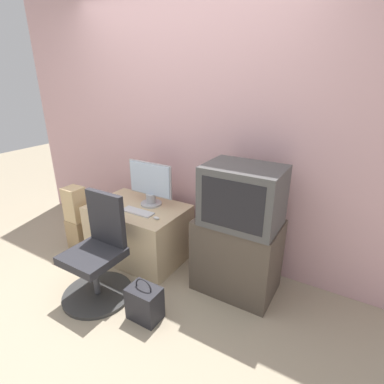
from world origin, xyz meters
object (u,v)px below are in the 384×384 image
object	(u,v)px
mouse	(156,218)
main_monitor	(150,184)
keyboard	(138,212)
office_chair	(98,259)
cardboard_box_lower	(80,234)
handbag	(145,303)
book	(71,263)
crt_tv	(243,196)

from	to	relation	value
mouse	main_monitor	bearing A→B (deg)	135.74
keyboard	office_chair	world-z (taller)	office_chair
cardboard_box_lower	handbag	distance (m)	1.32
cardboard_box_lower	handbag	world-z (taller)	handbag
main_monitor	handbag	size ratio (longest dim) A/B	1.37
main_monitor	book	xyz separation A→B (m)	(-0.58, -0.62, -0.77)
crt_tv	cardboard_box_lower	bearing A→B (deg)	-171.79
mouse	office_chair	bearing A→B (deg)	-116.08
handbag	mouse	bearing A→B (deg)	116.97
keyboard	crt_tv	bearing A→B (deg)	6.46
crt_tv	cardboard_box_lower	distance (m)	1.90
main_monitor	crt_tv	bearing A→B (deg)	-5.86
handbag	book	bearing A→B (deg)	171.91
office_chair	book	world-z (taller)	office_chair
main_monitor	office_chair	bearing A→B (deg)	-89.79
mouse	cardboard_box_lower	xyz separation A→B (m)	(-0.98, -0.11, -0.40)
main_monitor	book	bearing A→B (deg)	-133.21
main_monitor	office_chair	size ratio (longest dim) A/B	0.56
main_monitor	crt_tv	xyz separation A→B (m)	(1.00, -0.10, 0.13)
crt_tv	handbag	size ratio (longest dim) A/B	1.64
mouse	crt_tv	bearing A→B (deg)	10.29
book	cardboard_box_lower	bearing A→B (deg)	119.64
keyboard	handbag	world-z (taller)	keyboard
crt_tv	main_monitor	bearing A→B (deg)	174.14
office_chair	handbag	xyz separation A→B (m)	(0.52, -0.03, -0.20)
mouse	cardboard_box_lower	world-z (taller)	mouse
main_monitor	office_chair	world-z (taller)	main_monitor
office_chair	handbag	world-z (taller)	office_chair
book	keyboard	bearing A→B (deg)	34.38
keyboard	book	size ratio (longest dim) A/B	1.73
mouse	office_chair	size ratio (longest dim) A/B	0.08
cardboard_box_lower	book	world-z (taller)	cardboard_box_lower
office_chair	book	size ratio (longest dim) A/B	4.71
mouse	book	xyz separation A→B (m)	(-0.83, -0.38, -0.56)
keyboard	handbag	xyz separation A→B (m)	(0.51, -0.56, -0.43)
handbag	cardboard_box_lower	bearing A→B (deg)	161.40
mouse	handbag	bearing A→B (deg)	-63.03
handbag	main_monitor	bearing A→B (deg)	123.82
office_chair	handbag	size ratio (longest dim) A/B	2.45
crt_tv	handbag	world-z (taller)	crt_tv
crt_tv	book	size ratio (longest dim) A/B	3.16
keyboard	cardboard_box_lower	bearing A→B (deg)	-169.45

